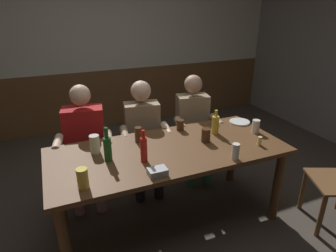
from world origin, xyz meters
The scene contains 20 objects.
ground_plane centered at (0.00, 0.00, 0.00)m, with size 7.07×7.07×0.00m, color #423A33.
back_wall_upper centered at (0.00, 2.49, 1.78)m, with size 5.90×0.12×1.67m, color beige.
back_wall_wainscot centered at (0.00, 2.49, 0.47)m, with size 5.90×0.12×0.94m, color brown.
dining_table centered at (0.00, -0.16, 0.67)m, with size 2.04×0.89×0.77m.
person_0 centered at (-0.62, 0.51, 0.67)m, with size 0.58×0.58×1.22m.
person_1 centered at (-0.01, 0.50, 0.66)m, with size 0.55×0.55×1.20m.
person_2 centered at (0.60, 0.51, 0.66)m, with size 0.54×0.57×1.21m.
table_candle centered at (0.77, -0.41, 0.81)m, with size 0.04×0.04×0.08m, color #F9E08C.
condiment_caddy centered at (-0.24, -0.51, 0.80)m, with size 0.14×0.10×0.05m, color #B2B7BC.
plate_0 centered at (0.93, 0.10, 0.78)m, with size 0.21×0.21×0.01m, color white.
bottle_0 centered at (-0.26, -0.28, 0.88)m, with size 0.06×0.06×0.27m.
bottle_1 centered at (-0.52, -0.15, 0.88)m, with size 0.06×0.06×0.28m.
bottle_2 centered at (0.54, -0.03, 0.86)m, with size 0.07×0.07×0.24m.
pint_glass_0 centered at (-0.20, 0.08, 0.84)m, with size 0.06×0.06×0.14m, color #4C2D19.
pint_glass_1 centered at (0.42, -0.54, 0.84)m, with size 0.06×0.06×0.14m, color white.
pint_glass_2 centered at (0.27, 0.17, 0.82)m, with size 0.07×0.07×0.11m, color #4C2D19.
pint_glass_3 centered at (0.37, -0.16, 0.83)m, with size 0.08×0.08×0.13m, color #4C2D19.
pint_glass_4 centered at (-0.60, 0.02, 0.85)m, with size 0.08×0.08×0.16m, color white.
pint_glass_5 centered at (-0.76, -0.46, 0.84)m, with size 0.08×0.08×0.15m, color #E5C64C.
pint_glass_6 centered at (0.91, -0.17, 0.84)m, with size 0.07×0.07×0.13m, color white.
Camera 1 is at (-0.88, -2.23, 1.93)m, focal length 31.13 mm.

